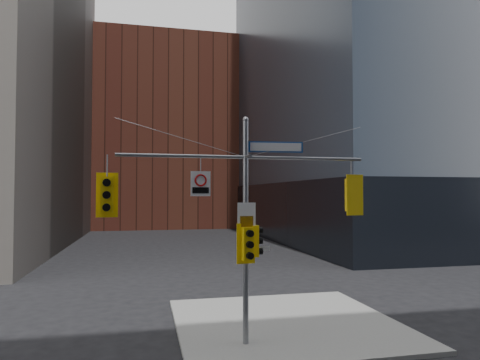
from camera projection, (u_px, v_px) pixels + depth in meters
name	position (u px, v px, depth m)	size (l,w,h in m)	color
sidewalk_corner	(286.00, 323.00, 15.76)	(8.00, 8.00, 0.15)	gray
podium_ne	(423.00, 210.00, 48.86)	(36.40, 36.40, 6.00)	black
brick_midrise	(165.00, 137.00, 68.47)	(26.00, 20.00, 28.00)	brown
signal_assembly	(246.00, 207.00, 13.52)	(8.00, 0.80, 7.30)	gray
traffic_light_west_arm	(107.00, 195.00, 12.62)	(0.64, 0.51, 1.34)	yellow
traffic_light_east_arm	(351.00, 195.00, 14.33)	(0.64, 0.57, 1.35)	yellow
traffic_light_pole_side	(256.00, 241.00, 13.56)	(0.39, 0.33, 0.99)	yellow
traffic_light_pole_front	(248.00, 244.00, 13.22)	(0.60, 0.51, 1.26)	yellow
street_sign_blade	(276.00, 147.00, 13.81)	(1.78, 0.23, 0.35)	navy
regulatory_sign_arm	(201.00, 183.00, 13.21)	(0.62, 0.10, 0.77)	silver
regulatory_sign_pole	(247.00, 215.00, 13.40)	(0.58, 0.05, 0.76)	silver
street_blade_ew	(259.00, 249.00, 13.58)	(0.67, 0.04, 0.13)	silver
street_blade_ns	(242.00, 252.00, 13.91)	(0.11, 0.67, 0.13)	#145926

